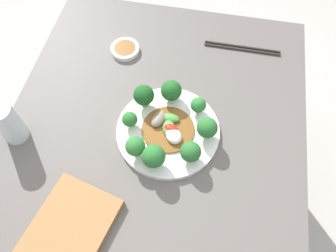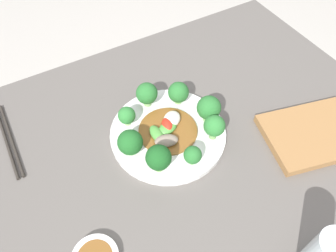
# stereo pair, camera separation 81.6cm
# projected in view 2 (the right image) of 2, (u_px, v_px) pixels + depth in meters

# --- Properties ---
(ground_plane) EXTENTS (8.00, 8.00, 0.00)m
(ground_plane) POSITION_uv_depth(u_px,v_px,m) (180.00, 246.00, 1.38)
(ground_plane) COLOR #B7B2A8
(table) EXTENTS (1.04, 0.81, 0.77)m
(table) POSITION_uv_depth(u_px,v_px,m) (184.00, 208.00, 1.08)
(table) COLOR #5B5651
(table) RESTS_ON ground_plane
(plate) EXTENTS (0.28, 0.28, 0.02)m
(plate) POSITION_uv_depth(u_px,v_px,m) (168.00, 133.00, 0.78)
(plate) COLOR white
(plate) RESTS_ON table
(broccoli_south) EXTENTS (0.05, 0.05, 0.07)m
(broccoli_south) POSITION_uv_depth(u_px,v_px,m) (147.00, 94.00, 0.80)
(broccoli_south) COLOR #89B76B
(broccoli_south) RESTS_ON plate
(broccoli_west) EXTENTS (0.06, 0.06, 0.07)m
(broccoli_west) POSITION_uv_depth(u_px,v_px,m) (209.00, 108.00, 0.76)
(broccoli_west) COLOR #7AAD5B
(broccoli_west) RESTS_ON plate
(broccoli_southeast) EXTENTS (0.04, 0.04, 0.05)m
(broccoli_southeast) POSITION_uv_depth(u_px,v_px,m) (127.00, 116.00, 0.77)
(broccoli_southeast) COLOR #89B76B
(broccoli_southeast) RESTS_ON plate
(broccoli_southwest) EXTENTS (0.05, 0.05, 0.06)m
(broccoli_southwest) POSITION_uv_depth(u_px,v_px,m) (178.00, 92.00, 0.81)
(broccoli_southwest) COLOR #7AAD5B
(broccoli_southwest) RESTS_ON plate
(broccoli_northwest) EXTENTS (0.05, 0.05, 0.07)m
(broccoli_northwest) POSITION_uv_depth(u_px,v_px,m) (214.00, 126.00, 0.73)
(broccoli_northwest) COLOR #70A356
(broccoli_northwest) RESTS_ON plate
(broccoli_northeast) EXTENTS (0.06, 0.06, 0.07)m
(broccoli_northeast) POSITION_uv_depth(u_px,v_px,m) (159.00, 158.00, 0.68)
(broccoli_northeast) COLOR #7AAD5B
(broccoli_northeast) RESTS_ON plate
(broccoli_north) EXTENTS (0.04, 0.04, 0.05)m
(broccoli_north) POSITION_uv_depth(u_px,v_px,m) (193.00, 155.00, 0.70)
(broccoli_north) COLOR #7AAD5B
(broccoli_north) RESTS_ON plate
(broccoli_east) EXTENTS (0.06, 0.06, 0.07)m
(broccoli_east) POSITION_uv_depth(u_px,v_px,m) (130.00, 143.00, 0.71)
(broccoli_east) COLOR #89B76B
(broccoli_east) RESTS_ON plate
(stirfry_center) EXTENTS (0.14, 0.14, 0.02)m
(stirfry_center) POSITION_uv_depth(u_px,v_px,m) (167.00, 129.00, 0.77)
(stirfry_center) COLOR brown
(stirfry_center) RESTS_ON plate
(chopsticks) EXTENTS (0.02, 0.23, 0.01)m
(chopsticks) POSITION_uv_depth(u_px,v_px,m) (9.00, 140.00, 0.77)
(chopsticks) COLOR #2D2823
(chopsticks) RESTS_ON table
(cutting_board) EXTENTS (0.32, 0.23, 0.02)m
(cutting_board) POSITION_uv_depth(u_px,v_px,m) (324.00, 131.00, 0.78)
(cutting_board) COLOR olive
(cutting_board) RESTS_ON table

